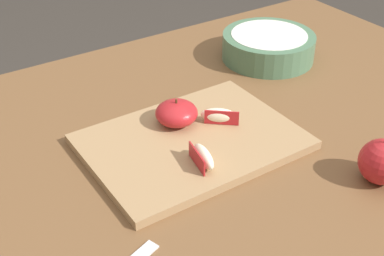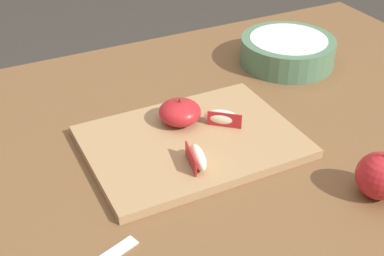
# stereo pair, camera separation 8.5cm
# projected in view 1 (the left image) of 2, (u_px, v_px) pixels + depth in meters

# --- Properties ---
(dining_table) EXTENTS (1.22, 0.81, 0.76)m
(dining_table) POSITION_uv_depth(u_px,v_px,m) (213.00, 177.00, 0.99)
(dining_table) COLOR brown
(dining_table) RESTS_ON ground_plane
(cutting_board) EXTENTS (0.35, 0.25, 0.02)m
(cutting_board) POSITION_uv_depth(u_px,v_px,m) (192.00, 142.00, 0.87)
(cutting_board) COLOR #A37F56
(cutting_board) RESTS_ON dining_table
(apple_half_skin_up) EXTENTS (0.07, 0.07, 0.05)m
(apple_half_skin_up) POSITION_uv_depth(u_px,v_px,m) (177.00, 113.00, 0.89)
(apple_half_skin_up) COLOR #B21E23
(apple_half_skin_up) RESTS_ON cutting_board
(apple_wedge_middle) EXTENTS (0.06, 0.06, 0.03)m
(apple_wedge_middle) POSITION_uv_depth(u_px,v_px,m) (221.00, 115.00, 0.90)
(apple_wedge_middle) COLOR #F4EACC
(apple_wedge_middle) RESTS_ON cutting_board
(apple_wedge_front) EXTENTS (0.03, 0.07, 0.03)m
(apple_wedge_front) POSITION_uv_depth(u_px,v_px,m) (203.00, 157.00, 0.80)
(apple_wedge_front) COLOR #F4EACC
(apple_wedge_front) RESTS_ON cutting_board
(whole_apple_crimson) EXTENTS (0.07, 0.07, 0.08)m
(whole_apple_crimson) POSITION_uv_depth(u_px,v_px,m) (382.00, 162.00, 0.78)
(whole_apple_crimson) COLOR #B21E23
(whole_apple_crimson) RESTS_ON dining_table
(ceramic_fruit_bowl) EXTENTS (0.20, 0.20, 0.06)m
(ceramic_fruit_bowl) POSITION_uv_depth(u_px,v_px,m) (268.00, 46.00, 1.13)
(ceramic_fruit_bowl) COLOR #4C7556
(ceramic_fruit_bowl) RESTS_ON dining_table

